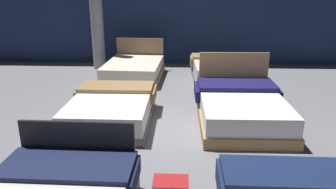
{
  "coord_description": "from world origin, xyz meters",
  "views": [
    {
      "loc": [
        0.08,
        -5.36,
        2.35
      ],
      "look_at": [
        -0.17,
        0.06,
        0.56
      ],
      "focal_mm": 34.74,
      "sensor_mm": 36.0,
      "label": 1
    }
  ],
  "objects_px": {
    "bed_3": "(241,108)",
    "bed_5": "(223,70)",
    "support_pillar": "(96,9)",
    "bed_2": "(111,109)",
    "bed_4": "(134,70)"
  },
  "relations": [
    {
      "from": "bed_3",
      "to": "bed_5",
      "type": "bearing_deg",
      "value": 88.66
    },
    {
      "from": "bed_5",
      "to": "support_pillar",
      "type": "distance_m",
      "value": 4.08
    },
    {
      "from": "bed_3",
      "to": "bed_2",
      "type": "bearing_deg",
      "value": -178.76
    },
    {
      "from": "bed_4",
      "to": "bed_5",
      "type": "distance_m",
      "value": 2.41
    },
    {
      "from": "bed_2",
      "to": "bed_5",
      "type": "height_order",
      "value": "bed_5"
    },
    {
      "from": "bed_3",
      "to": "bed_5",
      "type": "relative_size",
      "value": 1.06
    },
    {
      "from": "bed_4",
      "to": "support_pillar",
      "type": "bearing_deg",
      "value": 140.59
    },
    {
      "from": "bed_2",
      "to": "bed_5",
      "type": "distance_m",
      "value": 3.87
    },
    {
      "from": "bed_4",
      "to": "bed_2",
      "type": "bearing_deg",
      "value": -86.96
    },
    {
      "from": "bed_2",
      "to": "bed_5",
      "type": "bearing_deg",
      "value": 51.82
    },
    {
      "from": "bed_4",
      "to": "support_pillar",
      "type": "distance_m",
      "value": 2.24
    },
    {
      "from": "support_pillar",
      "to": "bed_2",
      "type": "bearing_deg",
      "value": -73.16
    },
    {
      "from": "bed_4",
      "to": "bed_5",
      "type": "relative_size",
      "value": 1.04
    },
    {
      "from": "bed_3",
      "to": "support_pillar",
      "type": "xyz_separation_m",
      "value": [
        -3.61,
        4.04,
        1.47
      ]
    },
    {
      "from": "bed_3",
      "to": "support_pillar",
      "type": "relative_size",
      "value": 0.62
    }
  ]
}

